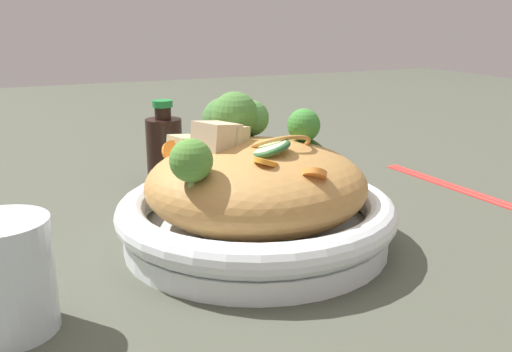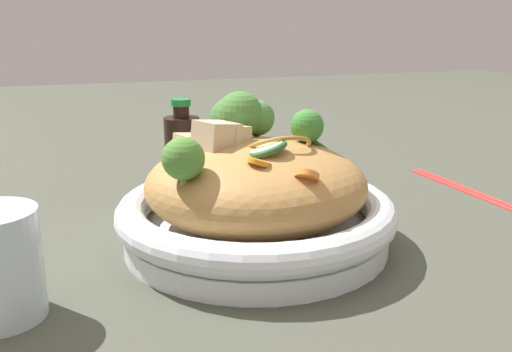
{
  "view_description": "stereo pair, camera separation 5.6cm",
  "coord_description": "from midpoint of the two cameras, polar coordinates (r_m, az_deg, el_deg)",
  "views": [
    {
      "loc": [
        0.22,
        0.49,
        0.23
      ],
      "look_at": [
        0.0,
        0.0,
        0.07
      ],
      "focal_mm": 39.74,
      "sensor_mm": 36.0,
      "label": 1
    },
    {
      "loc": [
        0.17,
        0.51,
        0.23
      ],
      "look_at": [
        0.0,
        0.0,
        0.07
      ],
      "focal_mm": 39.74,
      "sensor_mm": 36.0,
      "label": 2
    }
  ],
  "objects": [
    {
      "name": "serving_bowl",
      "position": [
        0.57,
        -2.8,
        -4.43
      ],
      "size": [
        0.28,
        0.28,
        0.05
      ],
      "color": "white",
      "rests_on": "ground_plane"
    },
    {
      "name": "carrot_coins",
      "position": [
        0.55,
        -2.13,
        2.17
      ],
      "size": [
        0.17,
        0.17,
        0.03
      ],
      "color": "orange",
      "rests_on": "serving_bowl"
    },
    {
      "name": "soy_sauce_bottle",
      "position": [
        0.79,
        -11.22,
        2.66
      ],
      "size": [
        0.05,
        0.05,
        0.12
      ],
      "color": "black",
      "rests_on": "ground_plane"
    },
    {
      "name": "chicken_chunks",
      "position": [
        0.56,
        -7.21,
        3.57
      ],
      "size": [
        0.07,
        0.1,
        0.05
      ],
      "color": "#C4B987",
      "rests_on": "serving_bowl"
    },
    {
      "name": "noodle_heap",
      "position": [
        0.56,
        -2.84,
        -0.85
      ],
      "size": [
        0.22,
        0.22,
        0.1
      ],
      "color": "#B08043",
      "rests_on": "serving_bowl"
    },
    {
      "name": "ground_plane",
      "position": [
        0.58,
        -2.76,
        -6.87
      ],
      "size": [
        3.0,
        3.0,
        0.0
      ],
      "primitive_type": "plane",
      "color": "#44483B"
    },
    {
      "name": "chopsticks_pair",
      "position": [
        0.81,
        16.98,
        -0.77
      ],
      "size": [
        0.03,
        0.23,
        0.01
      ],
      "color": "red",
      "rests_on": "ground_plane"
    },
    {
      "name": "zucchini_slices",
      "position": [
        0.57,
        0.95,
        3.18
      ],
      "size": [
        0.12,
        0.11,
        0.03
      ],
      "color": "beige",
      "rests_on": "serving_bowl"
    },
    {
      "name": "broccoli_florets",
      "position": [
        0.6,
        -4.75,
        5.13
      ],
      "size": [
        0.18,
        0.18,
        0.07
      ],
      "color": "#93B26C",
      "rests_on": "serving_bowl"
    },
    {
      "name": "drinking_glass",
      "position": [
        0.46,
        -27.25,
        -9.09
      ],
      "size": [
        0.07,
        0.07,
        0.09
      ],
      "color": "silver",
      "rests_on": "ground_plane"
    }
  ]
}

